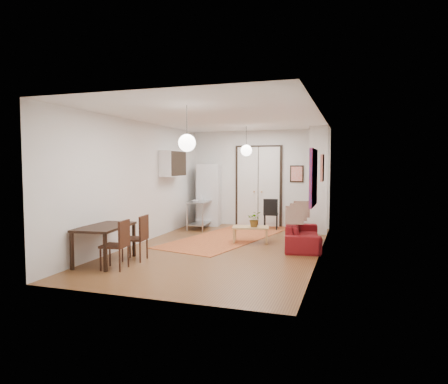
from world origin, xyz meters
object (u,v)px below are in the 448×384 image
(kitchen_counter, at_px, (200,211))
(dining_table, at_px, (105,230))
(black_side_chair, at_px, (271,211))
(dining_chair_far, at_px, (117,240))
(sofa, at_px, (302,234))
(fridge, at_px, (209,195))
(dining_chair_near, at_px, (137,234))
(coffee_table, at_px, (251,229))

(kitchen_counter, distance_m, dining_table, 4.33)
(dining_table, xyz_separation_m, black_side_chair, (2.24, 4.94, -0.11))
(dining_chair_far, xyz_separation_m, black_side_chair, (1.80, 5.20, 0.01))
(sofa, relative_size, dining_chair_far, 2.19)
(sofa, height_order, kitchen_counter, kitchen_counter)
(fridge, distance_m, dining_chair_near, 4.65)
(sofa, distance_m, black_side_chair, 2.56)
(coffee_table, height_order, dining_chair_far, dining_chair_far)
(kitchen_counter, bearing_deg, black_side_chair, 11.58)
(sofa, height_order, black_side_chair, black_side_chair)
(fridge, relative_size, dining_table, 1.38)
(dining_table, relative_size, black_side_chair, 1.53)
(dining_chair_near, height_order, black_side_chair, black_side_chair)
(kitchen_counter, distance_m, black_side_chair, 2.10)
(fridge, distance_m, dining_chair_far, 5.35)
(sofa, bearing_deg, fridge, 44.77)
(dining_table, xyz_separation_m, dining_chair_near, (0.44, 0.44, -0.12))
(sofa, relative_size, dining_table, 1.42)
(kitchen_counter, xyz_separation_m, dining_table, (-0.24, -4.32, 0.12))
(sofa, distance_m, dining_table, 4.35)
(fridge, bearing_deg, dining_chair_near, -95.92)
(kitchen_counter, bearing_deg, sofa, -32.91)
(black_side_chair, bearing_deg, fridge, -11.62)
(black_side_chair, bearing_deg, dining_chair_far, 62.90)
(kitchen_counter, relative_size, black_side_chair, 1.24)
(dining_chair_near, bearing_deg, black_side_chair, 151.60)
(kitchen_counter, bearing_deg, fridge, 81.86)
(dining_chair_far, bearing_deg, black_side_chair, 154.31)
(fridge, relative_size, dining_chair_near, 2.12)
(black_side_chair, bearing_deg, coffee_table, 79.85)
(dining_chair_near, distance_m, dining_chair_far, 0.70)
(kitchen_counter, bearing_deg, dining_table, -98.69)
(fridge, bearing_deg, dining_table, -101.08)
(coffee_table, relative_size, dining_chair_near, 1.07)
(dining_chair_near, relative_size, black_side_chair, 0.99)
(kitchen_counter, height_order, black_side_chair, black_side_chair)
(dining_table, height_order, dining_chair_far, dining_chair_far)
(dining_table, bearing_deg, sofa, 38.16)
(coffee_table, relative_size, black_side_chair, 1.05)
(sofa, relative_size, fridge, 1.03)
(sofa, xyz_separation_m, dining_chair_near, (-2.97, -2.24, 0.23))
(sofa, xyz_separation_m, dining_chair_far, (-2.97, -2.94, 0.23))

